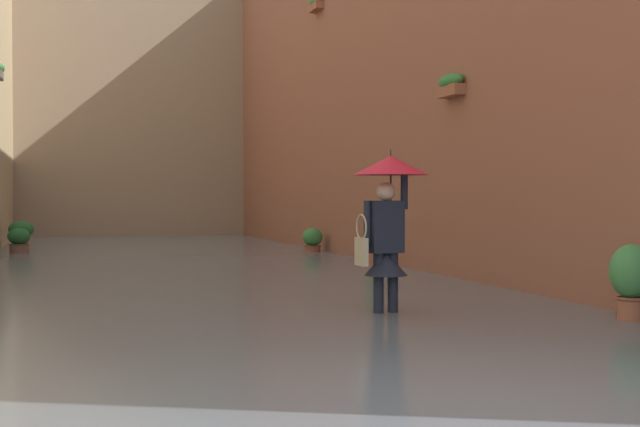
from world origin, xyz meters
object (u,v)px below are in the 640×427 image
(person_wading, at_px, (388,207))
(potted_plant_mid_right, at_px, (19,242))
(potted_plant_near_left, at_px, (632,280))
(potted_plant_far_left, at_px, (373,241))
(potted_plant_mid_left, at_px, (313,241))
(potted_plant_far_right, at_px, (21,234))

(person_wading, xyz_separation_m, potted_plant_mid_right, (4.51, -12.23, -0.94))
(potted_plant_near_left, bearing_deg, person_wading, -30.68)
(person_wading, height_order, potted_plant_mid_right, person_wading)
(potted_plant_far_left, relative_size, potted_plant_near_left, 1.08)
(potted_plant_near_left, distance_m, potted_plant_mid_right, 15.19)
(person_wading, height_order, potted_plant_mid_left, person_wading)
(potted_plant_mid_right, bearing_deg, potted_plant_mid_left, 167.49)
(person_wading, xyz_separation_m, potted_plant_near_left, (-2.29, 1.36, -0.78))
(potted_plant_far_right, height_order, potted_plant_mid_left, potted_plant_far_right)
(potted_plant_far_right, xyz_separation_m, potted_plant_far_left, (-6.82, 7.21, 0.07))
(potted_plant_far_left, height_order, potted_plant_mid_right, potted_plant_far_left)
(person_wading, bearing_deg, potted_plant_mid_right, -69.76)
(potted_plant_far_right, bearing_deg, person_wading, 107.94)
(potted_plant_far_right, bearing_deg, potted_plant_near_left, 113.96)
(potted_plant_far_right, distance_m, potted_plant_far_left, 9.92)
(person_wading, distance_m, potted_plant_mid_right, 13.07)
(potted_plant_near_left, bearing_deg, potted_plant_far_right, -66.04)
(potted_plant_far_left, bearing_deg, potted_plant_mid_left, -88.98)
(potted_plant_mid_left, bearing_deg, person_wading, 78.27)
(person_wading, relative_size, potted_plant_near_left, 2.12)
(potted_plant_near_left, xyz_separation_m, potted_plant_mid_right, (6.80, -13.59, -0.17))
(potted_plant_mid_left, bearing_deg, potted_plant_mid_right, -12.51)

